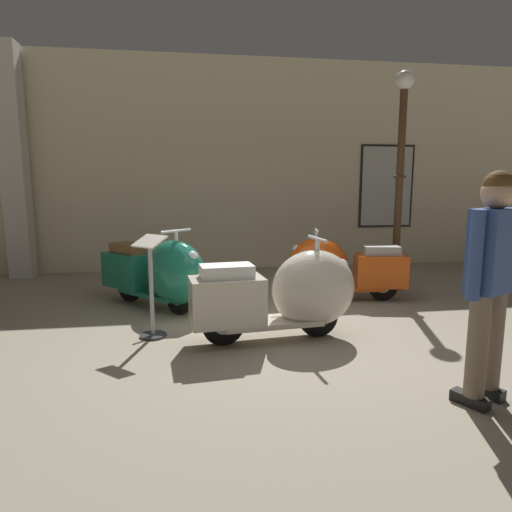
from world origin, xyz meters
TOP-DOWN VIEW (x-y plane):
  - ground_plane at (0.00, 0.00)m, footprint 60.00×60.00m
  - showroom_back_wall at (-0.12, 4.01)m, footprint 18.00×0.63m
  - scooter_0 at (-1.28, 1.23)m, footprint 1.54×1.58m
  - scooter_1 at (0.08, -0.09)m, footprint 1.77×0.67m
  - scooter_2 at (1.09, 1.36)m, footprint 1.68×0.76m
  - lamppost at (2.21, 1.88)m, footprint 0.28×0.28m
  - visitor_0 at (1.20, -1.62)m, footprint 0.51×0.39m
  - info_stanchion at (-1.31, 0.18)m, footprint 0.39×0.38m

SIDE VIEW (x-z plane):
  - ground_plane at x=0.00m, z-range 0.00..0.00m
  - info_stanchion at x=-1.31m, z-range -0.09..0.98m
  - scooter_2 at x=1.09m, z-range -0.04..0.95m
  - scooter_0 at x=-1.28m, z-range -0.05..1.00m
  - scooter_1 at x=0.08m, z-range -0.05..1.01m
  - visitor_0 at x=1.20m, z-range 0.13..1.81m
  - lamppost at x=2.21m, z-range 0.12..3.33m
  - showroom_back_wall at x=-0.12m, z-range 0.00..3.88m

